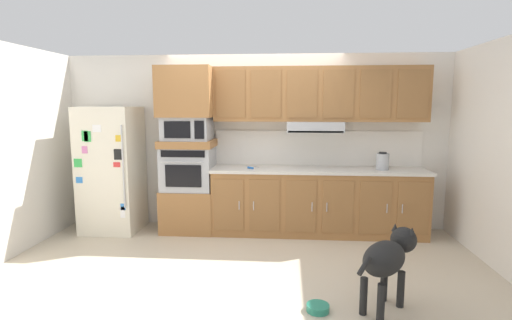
# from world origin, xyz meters

# --- Properties ---
(ground_plane) EXTENTS (9.60, 9.60, 0.00)m
(ground_plane) POSITION_xyz_m (0.00, 0.00, 0.00)
(ground_plane) COLOR beige
(back_kitchen_wall) EXTENTS (6.20, 0.12, 2.50)m
(back_kitchen_wall) POSITION_xyz_m (0.00, 1.11, 1.25)
(back_kitchen_wall) COLOR silver
(back_kitchen_wall) RESTS_ON ground
(side_panel_left) EXTENTS (0.12, 7.10, 2.50)m
(side_panel_left) POSITION_xyz_m (-2.80, 0.00, 1.25)
(side_panel_left) COLOR silver
(side_panel_left) RESTS_ON ground
(side_panel_right) EXTENTS (0.12, 7.10, 2.50)m
(side_panel_right) POSITION_xyz_m (2.80, 0.00, 1.25)
(side_panel_right) COLOR white
(side_panel_right) RESTS_ON ground
(refrigerator) EXTENTS (0.76, 0.73, 1.76)m
(refrigerator) POSITION_xyz_m (-2.00, 0.68, 0.88)
(refrigerator) COLOR silver
(refrigerator) RESTS_ON ground
(oven_base_cabinet) EXTENTS (0.74, 0.62, 0.60)m
(oven_base_cabinet) POSITION_xyz_m (-0.91, 0.75, 0.30)
(oven_base_cabinet) COLOR #996638
(oven_base_cabinet) RESTS_ON ground
(built_in_oven) EXTENTS (0.70, 0.62, 0.60)m
(built_in_oven) POSITION_xyz_m (-0.91, 0.75, 0.90)
(built_in_oven) COLOR #A8AAAF
(built_in_oven) RESTS_ON oven_base_cabinet
(appliance_mid_shelf) EXTENTS (0.74, 0.62, 0.10)m
(appliance_mid_shelf) POSITION_xyz_m (-0.91, 0.75, 1.25)
(appliance_mid_shelf) COLOR #996638
(appliance_mid_shelf) RESTS_ON built_in_oven
(microwave) EXTENTS (0.64, 0.54, 0.32)m
(microwave) POSITION_xyz_m (-0.91, 0.75, 1.46)
(microwave) COLOR #A8AAAF
(microwave) RESTS_ON appliance_mid_shelf
(appliance_upper_cabinet) EXTENTS (0.74, 0.62, 0.68)m
(appliance_upper_cabinet) POSITION_xyz_m (-0.91, 0.75, 1.96)
(appliance_upper_cabinet) COLOR #996638
(appliance_upper_cabinet) RESTS_ON microwave
(lower_cabinet_run) EXTENTS (2.89, 0.63, 0.88)m
(lower_cabinet_run) POSITION_xyz_m (0.90, 0.75, 0.44)
(lower_cabinet_run) COLOR #996638
(lower_cabinet_run) RESTS_ON ground
(countertop_slab) EXTENTS (2.93, 0.64, 0.04)m
(countertop_slab) POSITION_xyz_m (0.90, 0.75, 0.90)
(countertop_slab) COLOR beige
(countertop_slab) RESTS_ON lower_cabinet_run
(backsplash_panel) EXTENTS (2.93, 0.02, 0.50)m
(backsplash_panel) POSITION_xyz_m (0.90, 1.04, 1.17)
(backsplash_panel) COLOR silver
(backsplash_panel) RESTS_ON countertop_slab
(upper_cabinet_with_hood) EXTENTS (2.89, 0.48, 0.88)m
(upper_cabinet_with_hood) POSITION_xyz_m (0.90, 0.87, 1.90)
(upper_cabinet_with_hood) COLOR #996638
(upper_cabinet_with_hood) RESTS_ON backsplash_panel
(screwdriver) EXTENTS (0.17, 0.17, 0.03)m
(screwdriver) POSITION_xyz_m (-0.02, 0.65, 0.93)
(screwdriver) COLOR blue
(screwdriver) RESTS_ON countertop_slab
(electric_kettle) EXTENTS (0.17, 0.17, 0.24)m
(electric_kettle) POSITION_xyz_m (1.75, 0.70, 1.03)
(electric_kettle) COLOR #A8AAAF
(electric_kettle) RESTS_ON countertop_slab
(dog) EXTENTS (0.68, 0.75, 0.70)m
(dog) POSITION_xyz_m (1.37, -1.26, 0.47)
(dog) COLOR black
(dog) RESTS_ON ground
(dog_food_bowl) EXTENTS (0.20, 0.20, 0.06)m
(dog_food_bowl) POSITION_xyz_m (0.75, -1.37, 0.03)
(dog_food_bowl) COLOR #267F66
(dog_food_bowl) RESTS_ON ground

